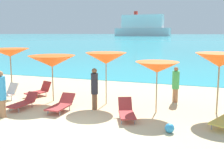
{
  "coord_description": "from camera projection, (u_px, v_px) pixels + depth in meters",
  "views": [
    {
      "loc": [
        4.19,
        -7.15,
        3.18
      ],
      "look_at": [
        0.09,
        4.76,
        1.2
      ],
      "focal_mm": 43.13,
      "sensor_mm": 36.0,
      "label": 1
    }
  ],
  "objects": [
    {
      "name": "umbrella_0",
      "position": [
        10.0,
        53.0,
        13.51
      ],
      "size": [
        1.96,
        1.96,
        2.37
      ],
      "color": "#9E7F59",
      "rests_on": "ground_plane"
    },
    {
      "name": "lounge_chair_5",
      "position": [
        39.0,
        91.0,
        13.55
      ],
      "size": [
        0.96,
        1.4,
        0.68
      ],
      "rotation": [
        0.0,
        0.0,
        -0.32
      ],
      "color": "#A53333",
      "rests_on": "ground_plane"
    },
    {
      "name": "umbrella_4",
      "position": [
        220.0,
        60.0,
        10.26
      ],
      "size": [
        1.97,
        1.97,
        2.4
      ],
      "color": "#9E7F59",
      "rests_on": "ground_plane"
    },
    {
      "name": "beachgoer_0",
      "position": [
        94.0,
        87.0,
        11.06
      ],
      "size": [
        0.29,
        0.29,
        1.73
      ],
      "rotation": [
        0.0,
        0.0,
        4.79
      ],
      "color": "brown",
      "rests_on": "ground_plane"
    },
    {
      "name": "beach_ball",
      "position": [
        170.0,
        128.0,
        8.58
      ],
      "size": [
        0.31,
        0.31,
        0.31
      ],
      "primitive_type": "sphere",
      "color": "#3399D8",
      "rests_on": "ground_plane"
    },
    {
      "name": "umbrella_2",
      "position": [
        106.0,
        58.0,
        11.76
      ],
      "size": [
        1.86,
        1.86,
        2.31
      ],
      "color": "#9E7F59",
      "rests_on": "ground_plane"
    },
    {
      "name": "lounge_chair_1",
      "position": [
        126.0,
        111.0,
        9.92
      ],
      "size": [
        1.03,
        1.5,
        0.7
      ],
      "rotation": [
        0.0,
        0.0,
        0.39
      ],
      "color": "#A53333",
      "rests_on": "ground_plane"
    },
    {
      "name": "beachgoer_1",
      "position": [
        1.0,
        93.0,
        10.04
      ],
      "size": [
        0.35,
        0.35,
        1.78
      ],
      "rotation": [
        0.0,
        0.0,
        1.18
      ],
      "color": "#A3704C",
      "rests_on": "ground_plane"
    },
    {
      "name": "umbrella_1",
      "position": [
        52.0,
        61.0,
        12.31
      ],
      "size": [
        2.2,
        2.2,
        2.13
      ],
      "color": "#9E7F59",
      "rests_on": "ground_plane"
    },
    {
      "name": "beachgoer_2",
      "position": [
        176.0,
        84.0,
        12.27
      ],
      "size": [
        0.32,
        0.32,
        1.64
      ],
      "rotation": [
        0.0,
        0.0,
        4.51
      ],
      "color": "#A3704C",
      "rests_on": "ground_plane"
    },
    {
      "name": "ground_plane",
      "position": [
        136.0,
        83.0,
        17.88
      ],
      "size": [
        50.0,
        100.0,
        0.3
      ],
      "primitive_type": "cube",
      "color": "beige"
    },
    {
      "name": "lounge_chair_0",
      "position": [
        23.0,
        102.0,
        11.32
      ],
      "size": [
        0.62,
        1.52,
        0.59
      ],
      "rotation": [
        0.0,
        0.0,
        -0.06
      ],
      "color": "#A53333",
      "rests_on": "ground_plane"
    },
    {
      "name": "cruise_ship",
      "position": [
        142.0,
        27.0,
        221.96
      ],
      "size": [
        46.22,
        12.34,
        20.36
      ],
      "rotation": [
        0.0,
        0.0,
        -0.07
      ],
      "color": "silver",
      "rests_on": "ocean_water"
    },
    {
      "name": "lounge_chair_4",
      "position": [
        61.0,
        104.0,
        10.91
      ],
      "size": [
        0.63,
        1.51,
        0.63
      ],
      "rotation": [
        0.0,
        0.0,
        -0.0
      ],
      "color": "#A53333",
      "rests_on": "ground_plane"
    },
    {
      "name": "umbrella_3",
      "position": [
        157.0,
        67.0,
        10.51
      ],
      "size": [
        1.86,
        1.86,
        2.05
      ],
      "color": "#9E7F59",
      "rests_on": "ground_plane"
    },
    {
      "name": "ocean_water",
      "position": [
        200.0,
        36.0,
        222.69
      ],
      "size": [
        650.0,
        440.0,
        0.02
      ],
      "primitive_type": "cube",
      "color": "#2DADBC",
      "rests_on": "ground_plane"
    },
    {
      "name": "lounge_chair_2",
      "position": [
        4.0,
        94.0,
        12.53
      ],
      "size": [
        0.73,
        1.63,
        0.76
      ],
      "rotation": [
        0.0,
        0.0,
        -0.14
      ],
      "color": "white",
      "rests_on": "ground_plane"
    }
  ]
}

